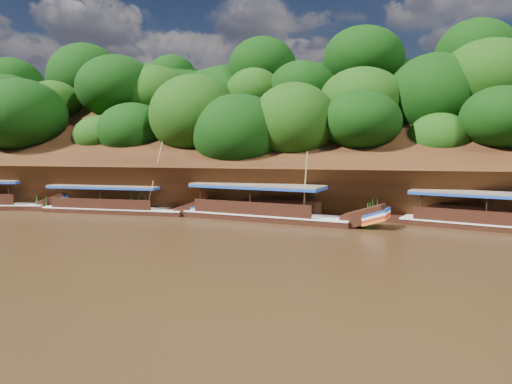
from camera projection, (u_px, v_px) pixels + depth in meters
ground at (259, 241)px, 28.71m from camera, size 160.00×160.00×0.00m
riverbank at (306, 180)px, 50.61m from camera, size 120.00×30.06×19.40m
boat_1 at (276, 213)px, 36.00m from camera, size 15.20×5.39×5.55m
boat_2 at (123, 207)px, 39.98m from camera, size 14.19×2.44×6.15m
reeds at (251, 205)px, 38.36m from camera, size 49.13×2.48×2.12m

